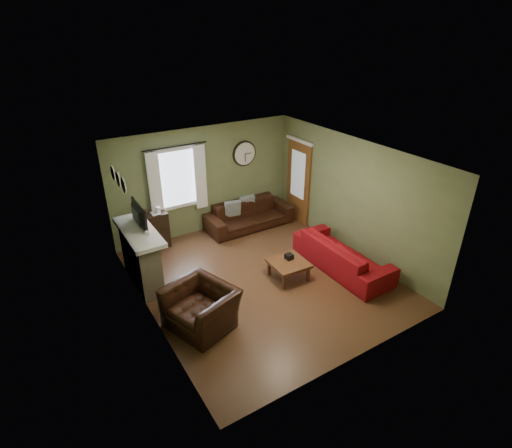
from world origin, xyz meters
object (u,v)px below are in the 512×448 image
sofa_brown (249,215)px  coffee_table (288,270)px  armchair (201,307)px  bookshelf (153,232)px  sofa_red (342,254)px

sofa_brown → coffee_table: 2.47m
armchair → coffee_table: armchair is taller
bookshelf → sofa_brown: bookshelf is taller
bookshelf → armchair: bookshelf is taller
bookshelf → coffee_table: bookshelf is taller
bookshelf → coffee_table: 3.26m
sofa_red → armchair: armchair is taller
bookshelf → armchair: bearing=-93.2°
sofa_red → coffee_table: size_ratio=3.19×
sofa_brown → sofa_red: size_ratio=0.97×
sofa_brown → sofa_red: (0.67, -2.71, 0.01)m
sofa_red → armchair: (-3.28, -0.06, 0.03)m
sofa_red → coffee_table: (-1.18, 0.30, -0.14)m
armchair → coffee_table: bearing=80.9°
bookshelf → sofa_red: bearing=-43.0°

